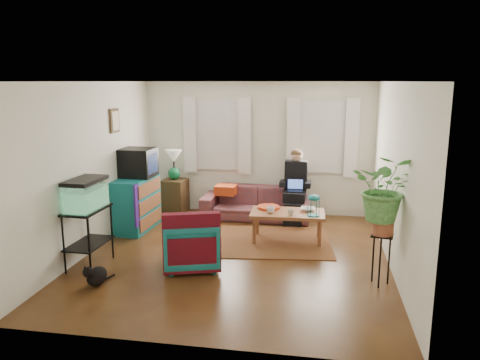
% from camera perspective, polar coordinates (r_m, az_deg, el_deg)
% --- Properties ---
extents(floor, '(4.50, 5.00, 0.01)m').
position_cam_1_polar(floor, '(7.20, -0.54, -9.26)').
color(floor, '#4F2B14').
rests_on(floor, ground).
extents(ceiling, '(4.50, 5.00, 0.01)m').
position_cam_1_polar(ceiling, '(6.71, -0.58, 11.92)').
color(ceiling, white).
rests_on(ceiling, wall_back).
extents(wall_back, '(4.50, 0.01, 2.60)m').
position_cam_1_polar(wall_back, '(9.27, 2.17, 3.86)').
color(wall_back, silver).
rests_on(wall_back, floor).
extents(wall_front, '(4.50, 0.01, 2.60)m').
position_cam_1_polar(wall_front, '(4.46, -6.23, -5.10)').
color(wall_front, silver).
rests_on(wall_front, floor).
extents(wall_left, '(0.01, 5.00, 2.60)m').
position_cam_1_polar(wall_left, '(7.55, -17.61, 1.45)').
color(wall_left, silver).
rests_on(wall_left, floor).
extents(wall_right, '(0.01, 5.00, 2.60)m').
position_cam_1_polar(wall_right, '(6.81, 18.41, 0.31)').
color(wall_right, silver).
rests_on(wall_right, floor).
extents(window_left, '(1.08, 0.04, 1.38)m').
position_cam_1_polar(window_left, '(9.36, -2.72, 5.48)').
color(window_left, white).
rests_on(window_left, wall_back).
extents(window_right, '(1.08, 0.04, 1.38)m').
position_cam_1_polar(window_right, '(9.14, 9.98, 5.16)').
color(window_right, white).
rests_on(window_right, wall_back).
extents(curtains_left, '(1.36, 0.06, 1.50)m').
position_cam_1_polar(curtains_left, '(9.28, -2.83, 5.42)').
color(curtains_left, white).
rests_on(curtains_left, wall_back).
extents(curtains_right, '(1.36, 0.06, 1.50)m').
position_cam_1_polar(curtains_right, '(9.06, 9.99, 5.10)').
color(curtains_right, white).
rests_on(curtains_right, wall_back).
extents(picture_frame, '(0.04, 0.32, 0.40)m').
position_cam_1_polar(picture_frame, '(8.22, -14.99, 6.99)').
color(picture_frame, '#3D2616').
rests_on(picture_frame, wall_left).
extents(area_rug, '(2.17, 1.81, 0.01)m').
position_cam_1_polar(area_rug, '(7.81, 3.51, -7.47)').
color(area_rug, brown).
rests_on(area_rug, floor).
extents(sofa, '(2.10, 0.89, 0.81)m').
position_cam_1_polar(sofa, '(9.00, 1.99, -2.19)').
color(sofa, brown).
rests_on(sofa, floor).
extents(seated_person, '(0.54, 0.65, 1.23)m').
position_cam_1_polar(seated_person, '(8.86, 6.76, -1.09)').
color(seated_person, black).
rests_on(seated_person, sofa).
extents(side_table, '(0.50, 0.50, 0.67)m').
position_cam_1_polar(side_table, '(9.55, -7.95, -1.90)').
color(side_table, '#3A2915').
rests_on(side_table, floor).
extents(table_lamp, '(0.38, 0.38, 0.61)m').
position_cam_1_polar(table_lamp, '(9.43, -8.06, 1.77)').
color(table_lamp, white).
rests_on(table_lamp, side_table).
extents(dresser, '(0.58, 1.07, 0.94)m').
position_cam_1_polar(dresser, '(8.54, -12.56, -2.79)').
color(dresser, '#115D67').
rests_on(dresser, floor).
extents(crt_tv, '(0.60, 0.55, 0.50)m').
position_cam_1_polar(crt_tv, '(8.48, -12.35, 2.10)').
color(crt_tv, black).
rests_on(crt_tv, dresser).
extents(aquarium_stand, '(0.45, 0.77, 0.85)m').
position_cam_1_polar(aquarium_stand, '(7.04, -17.96, -6.69)').
color(aquarium_stand, black).
rests_on(aquarium_stand, floor).
extents(aquarium, '(0.40, 0.70, 0.44)m').
position_cam_1_polar(aquarium, '(6.87, -18.30, -1.58)').
color(aquarium, '#7FD899').
rests_on(aquarium, aquarium_stand).
extents(black_cat, '(0.34, 0.42, 0.31)m').
position_cam_1_polar(black_cat, '(6.45, -17.05, -10.93)').
color(black_cat, black).
rests_on(black_cat, floor).
extents(armchair, '(0.94, 0.91, 0.78)m').
position_cam_1_polar(armchair, '(6.72, -6.00, -7.35)').
color(armchair, '#12666E').
rests_on(armchair, floor).
extents(serape_throw, '(0.80, 0.41, 0.64)m').
position_cam_1_polar(serape_throw, '(6.38, -5.92, -6.86)').
color(serape_throw, '#9E0A0A').
rests_on(serape_throw, armchair).
extents(coffee_table, '(1.22, 0.69, 0.50)m').
position_cam_1_polar(coffee_table, '(7.81, 5.79, -5.64)').
color(coffee_table, brown).
rests_on(coffee_table, floor).
extents(cup_a, '(0.14, 0.14, 0.11)m').
position_cam_1_polar(cup_a, '(7.64, 3.75, -3.66)').
color(cup_a, white).
rests_on(cup_a, coffee_table).
extents(cup_b, '(0.11, 0.11, 0.10)m').
position_cam_1_polar(cup_b, '(7.54, 6.19, -3.93)').
color(cup_b, beige).
rests_on(cup_b, coffee_table).
extents(bowl, '(0.24, 0.24, 0.06)m').
position_cam_1_polar(bowl, '(7.84, 8.27, -3.54)').
color(bowl, white).
rests_on(bowl, coffee_table).
extents(snack_tray, '(0.38, 0.38, 0.04)m').
position_cam_1_polar(snack_tray, '(7.91, 3.50, -3.34)').
color(snack_tray, '#B21414').
rests_on(snack_tray, coffee_table).
extents(birdcage, '(0.20, 0.20, 0.35)m').
position_cam_1_polar(birdcage, '(7.54, 8.97, -3.04)').
color(birdcage, '#115B6B').
rests_on(birdcage, coffee_table).
extents(plant_stand, '(0.34, 0.34, 0.69)m').
position_cam_1_polar(plant_stand, '(6.40, 16.77, -9.26)').
color(plant_stand, black).
rests_on(plant_stand, floor).
extents(potted_plant, '(0.90, 0.82, 0.87)m').
position_cam_1_polar(potted_plant, '(6.16, 17.23, -2.16)').
color(potted_plant, '#599947').
rests_on(potted_plant, plant_stand).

